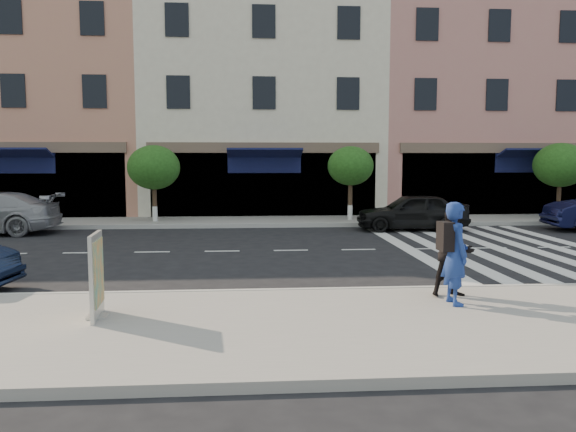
% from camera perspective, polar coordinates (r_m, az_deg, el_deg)
% --- Properties ---
extents(ground, '(120.00, 120.00, 0.00)m').
position_cam_1_polar(ground, '(12.51, 1.73, -6.50)').
color(ground, black).
rests_on(ground, ground).
extents(sidewalk_near, '(60.00, 4.50, 0.15)m').
position_cam_1_polar(sidewalk_near, '(8.89, 4.27, -11.18)').
color(sidewalk_near, gray).
rests_on(sidewalk_near, ground).
extents(sidewalk_far, '(60.00, 3.00, 0.15)m').
position_cam_1_polar(sidewalk_far, '(23.34, -1.05, -0.54)').
color(sidewalk_far, gray).
rests_on(sidewalk_far, ground).
extents(building_west_mid, '(10.00, 9.00, 14.00)m').
position_cam_1_polar(building_west_mid, '(31.04, -23.08, 13.41)').
color(building_west_mid, tan).
rests_on(building_west_mid, ground).
extents(building_centre, '(11.00, 9.00, 11.00)m').
position_cam_1_polar(building_centre, '(29.30, -2.72, 11.38)').
color(building_centre, beige).
rests_on(building_centre, ground).
extents(building_east_mid, '(13.00, 9.00, 13.00)m').
position_cam_1_polar(building_east_mid, '(32.06, 19.79, 12.37)').
color(building_east_mid, tan).
rests_on(building_east_mid, ground).
extents(street_tree_wb, '(2.10, 2.10, 3.06)m').
position_cam_1_polar(street_tree_wb, '(23.26, -13.47, 4.79)').
color(street_tree_wb, '#473323').
rests_on(street_tree_wb, sidewalk_far).
extents(street_tree_c, '(1.90, 1.90, 3.04)m').
position_cam_1_polar(street_tree_c, '(23.35, 6.37, 5.04)').
color(street_tree_c, '#473323').
rests_on(street_tree_c, sidewalk_far).
extents(street_tree_ea, '(2.20, 2.20, 3.19)m').
position_cam_1_polar(street_tree_ea, '(26.52, 25.93, 4.66)').
color(street_tree_ea, '#473323').
rests_on(street_tree_ea, sidewalk_far).
extents(photographer, '(0.46, 0.68, 1.79)m').
position_cam_1_polar(photographer, '(10.14, 16.62, -3.65)').
color(photographer, navy).
rests_on(photographer, sidewalk_near).
extents(walker, '(0.83, 0.68, 1.59)m').
position_cam_1_polar(walker, '(10.71, 16.50, -3.68)').
color(walker, black).
rests_on(walker, sidewalk_near).
extents(poster_board, '(0.34, 0.89, 1.36)m').
position_cam_1_polar(poster_board, '(9.44, -18.85, -5.88)').
color(poster_board, beige).
rests_on(poster_board, sidewalk_near).
extents(car_far_mid, '(4.17, 1.83, 1.40)m').
position_cam_1_polar(car_far_mid, '(21.46, 12.47, 0.43)').
color(car_far_mid, black).
rests_on(car_far_mid, ground).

